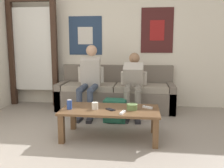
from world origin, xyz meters
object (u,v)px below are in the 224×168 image
Objects in this scene: couch at (116,94)px; drink_can_blue at (69,104)px; ceramic_bowl at (132,106)px; backpack at (115,111)px; game_controller_near_left at (148,107)px; game_controller_near_right at (123,112)px; person_seated_teen at (133,81)px; pillar_candle at (95,106)px; coffee_table at (110,113)px; cell_phone at (111,109)px; person_seated_adult at (90,77)px.

couch reaches higher than drink_can_blue.
couch reaches higher than ceramic_bowl.
backpack is 2.69× the size of game_controller_near_left.
couch is 1.72m from game_controller_near_right.
ceramic_bowl reaches higher than backpack.
person_seated_teen is at bearing 57.97° from drink_can_blue.
game_controller_near_right is (0.37, -0.14, -0.03)m from pillar_candle.
drink_can_blue is (-0.81, -0.07, 0.02)m from ceramic_bowl.
coffee_table is 1.22m from person_seated_teen.
ceramic_bowl is (0.03, -1.18, -0.16)m from person_seated_teen.
pillar_candle is at bearing -174.65° from ceramic_bowl.
person_seated_teen is 1.19m from ceramic_bowl.
pillar_candle reaches higher than cell_phone.
ceramic_bowl is 0.22m from game_controller_near_right.
person_seated_teen is 1.31m from pillar_candle.
game_controller_near_right is at bearing -47.95° from coffee_table.
drink_can_blue reaches higher than cell_phone.
drink_can_blue is at bearing -122.03° from person_seated_teen.
backpack is 0.82m from pillar_candle.
game_controller_near_right is at bearing -80.86° from couch.
cell_phone is at bearing -65.62° from person_seated_adult.
couch is 14.73× the size of game_controller_near_right.
person_seated_adult is at bearing 115.03° from coffee_table.
game_controller_near_right is at bearing -77.93° from backpack.
game_controller_near_left is at bearing 12.54° from pillar_candle.
drink_can_blue reaches higher than game_controller_near_left.
ceramic_bowl is 0.28m from cell_phone.
drink_can_blue reaches higher than ceramic_bowl.
backpack is 2.98× the size of drink_can_blue.
drink_can_blue is 0.72m from game_controller_near_right.
game_controller_near_left is 0.42m from game_controller_near_right.
couch is at bearing 93.84° from cell_phone.
drink_can_blue is 0.90× the size of game_controller_near_left.
couch is 15.89× the size of game_controller_near_left.
person_seated_adult is 8.23× the size of game_controller_near_right.
game_controller_near_right is 1.03× the size of cell_phone.
person_seated_adult reaches higher than cell_phone.
couch is at bearing 93.59° from coffee_table.
person_seated_teen is (0.25, 1.16, 0.26)m from coffee_table.
cell_phone is (-0.28, -0.04, -0.04)m from ceramic_bowl.
game_controller_near_left is (0.58, -1.40, 0.13)m from couch.
drink_can_blue is at bearing -177.07° from cell_phone.
person_seated_teen is 1.11m from game_controller_near_left.
game_controller_near_right is at bearing -61.93° from person_seated_adult.
coffee_table is 0.55m from drink_can_blue.
couch is at bearing 104.12° from ceramic_bowl.
cell_phone is at bearing -79.59° from coffee_table.
game_controller_near_left is at bearing -45.16° from person_seated_adult.
person_seated_teen is 1.48m from drink_can_blue.
drink_can_blue is at bearing -90.62° from person_seated_adult.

